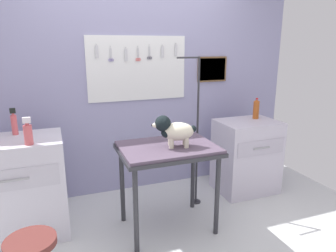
{
  "coord_description": "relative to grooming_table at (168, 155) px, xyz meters",
  "views": [
    {
      "loc": [
        -0.87,
        -2.17,
        1.71
      ],
      "look_at": [
        0.05,
        0.29,
        1.01
      ],
      "focal_mm": 32.94,
      "sensor_mm": 36.0,
      "label": 1
    }
  ],
  "objects": [
    {
      "name": "ground",
      "position": [
        -0.05,
        -0.3,
        -0.75
      ],
      "size": [
        4.4,
        4.0,
        0.04
      ],
      "primitive_type": "cube",
      "color": "silver"
    },
    {
      "name": "rear_wall_panel",
      "position": [
        -0.05,
        0.98,
        0.42
      ],
      "size": [
        4.0,
        0.09,
        2.3
      ],
      "color": "#9593BA",
      "rests_on": "ground"
    },
    {
      "name": "grooming_table",
      "position": [
        0.0,
        0.0,
        0.0
      ],
      "size": [
        0.88,
        0.64,
        0.83
      ],
      "color": "#2D2D33",
      "rests_on": "ground"
    },
    {
      "name": "grooming_arm",
      "position": [
        0.45,
        0.34,
        0.01
      ],
      "size": [
        0.3,
        0.11,
        1.6
      ],
      "color": "#2D2D33",
      "rests_on": "ground"
    },
    {
      "name": "dog",
      "position": [
        0.04,
        -0.04,
        0.25
      ],
      "size": [
        0.39,
        0.25,
        0.29
      ],
      "color": "#ECE2C4",
      "rests_on": "grooming_table"
    },
    {
      "name": "counter_left",
      "position": [
        -1.29,
        0.37,
        -0.27
      ],
      "size": [
        0.8,
        0.58,
        0.92
      ],
      "color": "silver",
      "rests_on": "ground"
    },
    {
      "name": "cabinet_right",
      "position": [
        1.15,
        0.42,
        -0.3
      ],
      "size": [
        0.68,
        0.54,
        0.86
      ],
      "color": "silver",
      "rests_on": "ground"
    },
    {
      "name": "spray_bottle_tall",
      "position": [
        -1.28,
        0.52,
        0.29
      ],
      "size": [
        0.05,
        0.05,
        0.24
      ],
      "color": "#D8595F",
      "rests_on": "counter_left"
    },
    {
      "name": "conditioner_bottle",
      "position": [
        -1.15,
        0.16,
        0.28
      ],
      "size": [
        0.07,
        0.07,
        0.23
      ],
      "color": "#CF575C",
      "rests_on": "counter_left"
    },
    {
      "name": "soda_bottle",
      "position": [
        1.3,
        0.5,
        0.24
      ],
      "size": [
        0.07,
        0.07,
        0.25
      ],
      "color": "#B2531F",
      "rests_on": "cabinet_right"
    }
  ]
}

